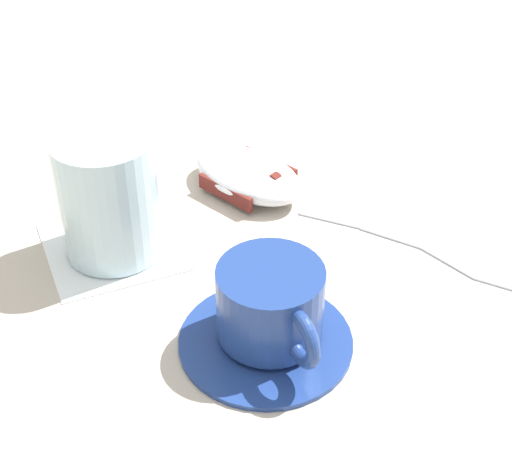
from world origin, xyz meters
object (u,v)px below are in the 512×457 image
saucer (266,340)px  drinking_glass (109,196)px  coffee_cup (272,304)px  computer_mouse (249,175)px

saucer → drinking_glass: drinking_glass is taller
coffee_cup → computer_mouse: (0.18, -0.10, -0.02)m
saucer → coffee_cup: 0.03m
coffee_cup → computer_mouse: size_ratio=0.81×
saucer → computer_mouse: (0.18, -0.10, 0.01)m
saucer → drinking_glass: 0.18m
saucer → coffee_cup: coffee_cup is taller
saucer → coffee_cup: (0.00, -0.01, 0.03)m
computer_mouse → drinking_glass: 0.15m
coffee_cup → drinking_glass: drinking_glass is taller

